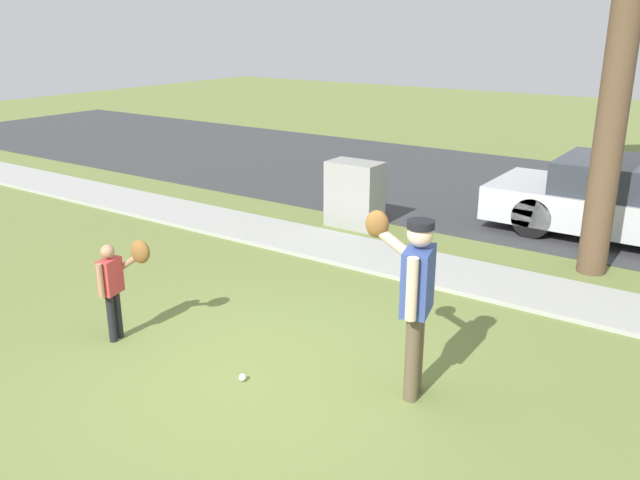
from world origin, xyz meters
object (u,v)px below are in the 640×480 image
at_px(person_child, 118,277).
at_px(baseball, 243,377).
at_px(person_adult, 413,288).
at_px(utility_cabinet, 355,194).

height_order(person_child, baseball, person_child).
bearing_deg(person_child, baseball, -12.43).
relative_size(person_adult, utility_cabinet, 1.54).
bearing_deg(utility_cabinet, person_child, -88.57).
bearing_deg(baseball, person_child, -177.90).
relative_size(person_adult, person_child, 1.50).
bearing_deg(person_adult, utility_cabinet, -67.18).
bearing_deg(baseball, utility_cabinet, 109.94).
xyz_separation_m(person_child, baseball, (1.66, 0.06, -0.68)).
distance_m(person_adult, person_child, 3.19).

